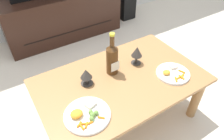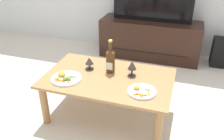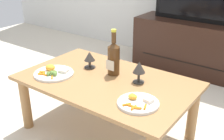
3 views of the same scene
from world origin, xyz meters
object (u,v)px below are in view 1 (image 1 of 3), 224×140
at_px(tv_stand, 63,16).
at_px(wine_bottle, 112,58).
at_px(dinner_plate_right, 173,73).
at_px(goblet_right, 137,52).
at_px(dining_table, 121,86).
at_px(dinner_plate_left, 87,114).
at_px(goblet_left, 86,75).
at_px(floor_speaker, 126,5).

distance_m(tv_stand, wine_bottle, 1.39).
xyz_separation_m(wine_bottle, dinner_plate_right, (0.35, -0.25, -0.12)).
distance_m(tv_stand, goblet_right, 1.39).
distance_m(dining_table, dinner_plate_left, 0.39).
bearing_deg(goblet_left, dinner_plate_right, -23.37).
bearing_deg(goblet_right, wine_bottle, 177.28).
xyz_separation_m(goblet_left, dinner_plate_right, (0.56, -0.24, -0.07)).
bearing_deg(goblet_left, goblet_right, -0.00).
bearing_deg(goblet_right, goblet_left, 180.00).
distance_m(floor_speaker, dinner_plate_left, 2.19).
bearing_deg(tv_stand, wine_bottle, -96.13).
bearing_deg(goblet_left, tv_stand, 75.40).
height_order(wine_bottle, goblet_right, wine_bottle).
relative_size(goblet_right, dinner_plate_left, 0.53).
distance_m(tv_stand, dinner_plate_left, 1.69).
bearing_deg(floor_speaker, goblet_left, -134.32).
distance_m(tv_stand, floor_speaker, 0.96).
distance_m(dinner_plate_left, dinner_plate_right, 0.69).
relative_size(floor_speaker, dinner_plate_right, 1.61).
bearing_deg(dining_table, floor_speaker, 53.52).
bearing_deg(tv_stand, dinner_plate_left, -106.67).
distance_m(dining_table, floor_speaker, 1.85).
relative_size(floor_speaker, wine_bottle, 1.21).
xyz_separation_m(dining_table, floor_speaker, (1.09, 1.48, -0.16)).
bearing_deg(wine_bottle, dinner_plate_left, -142.94).
bearing_deg(tv_stand, goblet_left, -104.60).
bearing_deg(wine_bottle, floor_speaker, 51.28).
distance_m(tv_stand, goblet_left, 1.43).
relative_size(goblet_right, dinner_plate_right, 0.61).
bearing_deg(tv_stand, floor_speaker, 1.38).
relative_size(goblet_left, goblet_right, 0.83).
height_order(goblet_left, dinner_plate_left, goblet_left).
xyz_separation_m(wine_bottle, goblet_left, (-0.21, -0.01, -0.05)).
bearing_deg(dinner_plate_right, tv_stand, 97.42).
height_order(tv_stand, wine_bottle, wine_bottle).
xyz_separation_m(floor_speaker, wine_bottle, (-1.10, -1.38, 0.36)).
distance_m(goblet_right, dinner_plate_right, 0.30).
bearing_deg(floor_speaker, wine_bottle, -129.59).
bearing_deg(goblet_right, dinner_plate_left, -155.94).
distance_m(wine_bottle, dinner_plate_left, 0.44).
distance_m(goblet_left, dinner_plate_right, 0.62).
relative_size(goblet_left, dinner_plate_left, 0.44).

